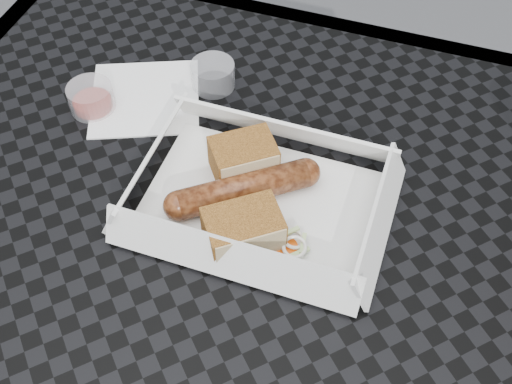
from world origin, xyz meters
TOP-DOWN VIEW (x-y plane):
  - patio_table at (0.00, 0.00)m, footprint 0.80×0.80m
  - food_tray at (0.01, 0.09)m, footprint 0.22×0.15m
  - bratwurst at (-0.01, 0.08)m, footprint 0.13×0.11m
  - bread_near at (-0.02, 0.12)m, footprint 0.08×0.07m
  - bread_far at (0.01, 0.04)m, footprint 0.08×0.08m
  - veg_garnish at (0.06, 0.04)m, footprint 0.03×0.03m
  - napkin at (-0.16, 0.18)m, footprint 0.16×0.16m
  - condiment_cup_sauce at (-0.21, 0.15)m, footprint 0.05×0.05m
  - condiment_cup_empty at (-0.10, 0.23)m, footprint 0.05×0.05m

SIDE VIEW (x-z plane):
  - patio_table at x=0.00m, z-range 0.30..1.04m
  - napkin at x=-0.16m, z-range 0.74..0.75m
  - food_tray at x=0.01m, z-range 0.74..0.75m
  - veg_garnish at x=0.06m, z-range 0.75..0.75m
  - condiment_cup_sauce at x=-0.21m, z-range 0.74..0.78m
  - condiment_cup_empty at x=-0.10m, z-range 0.74..0.78m
  - bratwurst at x=-0.01m, z-range 0.75..0.78m
  - bread_far at x=0.01m, z-range 0.75..0.78m
  - bread_near at x=-0.02m, z-range 0.75..0.79m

